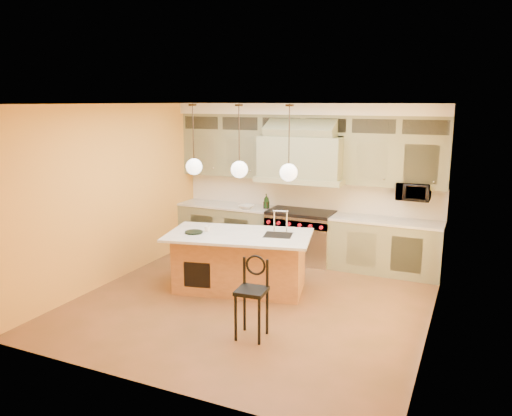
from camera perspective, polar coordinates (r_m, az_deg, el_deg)
The scene contains 18 objects.
floor at distance 7.60m, azimuth -0.40°, elevation -10.62°, with size 5.00×5.00×0.00m, color brown.
ceiling at distance 7.01m, azimuth -0.44°, elevation 11.81°, with size 5.00×5.00×0.00m, color white.
wall_back at distance 9.45m, azimuth 5.94°, elevation 3.00°, with size 5.00×5.00×0.00m, color gold.
wall_front at distance 5.07m, azimuth -12.37°, elevation -5.21°, with size 5.00×5.00×0.00m, color gold.
wall_left at distance 8.50m, azimuth -15.92°, elevation 1.57°, with size 5.00×5.00×0.00m, color gold.
wall_right at distance 6.55m, azimuth 19.88°, elevation -1.74°, with size 5.00×5.00×0.00m, color gold.
back_cabinetry at distance 9.21m, azimuth 5.41°, elevation 2.64°, with size 5.00×0.77×2.90m.
range at distance 9.33m, azimuth 5.12°, elevation -3.17°, with size 1.20×0.74×0.96m.
kitchen_island at distance 7.93m, azimuth -1.81°, elevation -6.00°, with size 2.42×1.64×1.35m.
counter_stool at distance 6.33m, azimuth -0.42°, elevation -9.65°, with size 0.39×0.39×1.04m.
microwave at distance 8.80m, azimuth 17.55°, elevation 1.82°, with size 0.54×0.37×0.30m, color black.
oil_bottle_a at distance 9.45m, azimuth 1.20°, elevation 0.78°, with size 0.11×0.11×0.28m, color black.
oil_bottle_b at distance 9.45m, azimuth 1.20°, elevation 0.53°, with size 0.09×0.09×0.20m, color black.
fruit_bowl at distance 9.46m, azimuth -1.12°, elevation 0.14°, with size 0.28×0.28×0.07m, color silver.
cup at distance 7.92m, azimuth -5.60°, elevation -2.38°, with size 0.09×0.09×0.09m, color white.
pendant_left at distance 7.98m, azimuth -7.10°, elevation 4.92°, with size 0.26×0.26×1.11m.
pendant_center at distance 7.60m, azimuth -1.92°, elevation 4.64°, with size 0.26×0.26×1.11m.
pendant_right at distance 7.29m, azimuth 3.75°, elevation 4.30°, with size 0.26×0.26×1.11m.
Camera 1 is at (2.93, -6.36, 2.94)m, focal length 35.00 mm.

